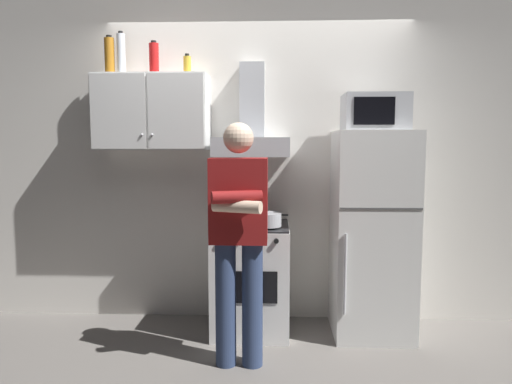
% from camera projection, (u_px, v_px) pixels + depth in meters
% --- Properties ---
extents(ground_plane, '(7.00, 7.00, 0.00)m').
position_uv_depth(ground_plane, '(256.00, 343.00, 3.55)').
color(ground_plane, slate).
extents(back_wall_tiled, '(4.80, 0.10, 2.70)m').
position_uv_depth(back_wall_tiled, '(259.00, 161.00, 4.00)').
color(back_wall_tiled, silver).
rests_on(back_wall_tiled, ground_plane).
extents(upper_cabinet, '(0.90, 0.37, 0.60)m').
position_uv_depth(upper_cabinet, '(153.00, 113.00, 3.77)').
color(upper_cabinet, silver).
extents(stove_oven, '(0.60, 0.62, 0.87)m').
position_uv_depth(stove_oven, '(251.00, 278.00, 3.75)').
color(stove_oven, white).
rests_on(stove_oven, ground_plane).
extents(range_hood, '(0.60, 0.44, 0.75)m').
position_uv_depth(range_hood, '(252.00, 132.00, 3.76)').
color(range_hood, '#B7BABF').
extents(refrigerator, '(0.60, 0.62, 1.60)m').
position_uv_depth(refrigerator, '(372.00, 234.00, 3.68)').
color(refrigerator, white).
rests_on(refrigerator, ground_plane).
extents(microwave, '(0.48, 0.37, 0.28)m').
position_uv_depth(microwave, '(375.00, 112.00, 3.60)').
color(microwave, '#B7BABF').
rests_on(microwave, refrigerator).
extents(person_standing, '(0.38, 0.33, 1.64)m').
position_uv_depth(person_standing, '(239.00, 235.00, 3.11)').
color(person_standing, navy).
rests_on(person_standing, ground_plane).
extents(cooking_pot, '(0.32, 0.22, 0.10)m').
position_uv_depth(cooking_pot, '(267.00, 220.00, 3.58)').
color(cooking_pot, '#B7BABF').
rests_on(cooking_pot, stove_oven).
extents(bottle_liquor_amber, '(0.08, 0.08, 0.31)m').
position_uv_depth(bottle_liquor_amber, '(110.00, 56.00, 3.74)').
color(bottle_liquor_amber, '#B7721E').
rests_on(bottle_liquor_amber, upper_cabinet).
extents(bottle_soda_red, '(0.08, 0.08, 0.26)m').
position_uv_depth(bottle_soda_red, '(154.00, 59.00, 3.73)').
color(bottle_soda_red, red).
rests_on(bottle_soda_red, upper_cabinet).
extents(bottle_vodka_clear, '(0.07, 0.07, 0.34)m').
position_uv_depth(bottle_vodka_clear, '(121.00, 54.00, 3.74)').
color(bottle_vodka_clear, silver).
rests_on(bottle_vodka_clear, upper_cabinet).
extents(bottle_spice_jar, '(0.06, 0.06, 0.16)m').
position_uv_depth(bottle_spice_jar, '(187.00, 65.00, 3.72)').
color(bottle_spice_jar, gold).
rests_on(bottle_spice_jar, upper_cabinet).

